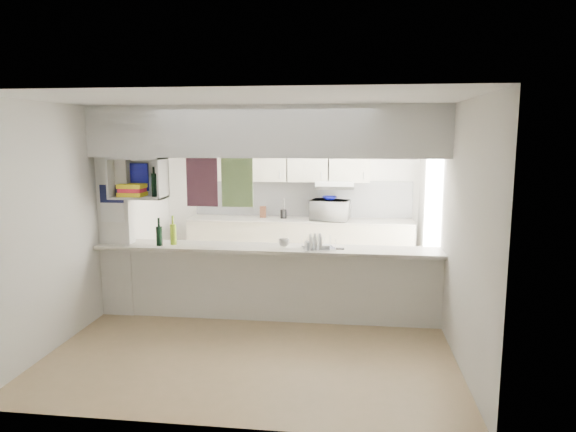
% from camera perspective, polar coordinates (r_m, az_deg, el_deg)
% --- Properties ---
extents(floor, '(4.80, 4.80, 0.00)m').
position_cam_1_polar(floor, '(6.51, -2.36, -11.36)').
color(floor, tan).
rests_on(floor, ground).
extents(ceiling, '(4.80, 4.80, 0.00)m').
position_cam_1_polar(ceiling, '(6.11, -2.52, 12.16)').
color(ceiling, white).
rests_on(ceiling, wall_back).
extents(wall_back, '(4.20, 0.00, 4.20)m').
position_cam_1_polar(wall_back, '(8.53, 0.22, 2.52)').
color(wall_back, silver).
rests_on(wall_back, floor).
extents(wall_left, '(0.00, 4.80, 4.80)m').
position_cam_1_polar(wall_left, '(6.84, -20.07, 0.36)').
color(wall_left, silver).
rests_on(wall_left, floor).
extents(wall_right, '(0.00, 4.80, 4.80)m').
position_cam_1_polar(wall_right, '(6.19, 17.12, -0.35)').
color(wall_right, silver).
rests_on(wall_right, floor).
extents(servery_partition, '(4.20, 0.50, 2.60)m').
position_cam_1_polar(servery_partition, '(6.16, -4.05, 3.36)').
color(servery_partition, silver).
rests_on(servery_partition, floor).
extents(cubby_shelf, '(0.65, 0.35, 0.50)m').
position_cam_1_polar(cubby_shelf, '(6.51, -16.33, 3.77)').
color(cubby_shelf, white).
rests_on(cubby_shelf, bulkhead).
extents(kitchen_run, '(3.60, 0.63, 2.24)m').
position_cam_1_polar(kitchen_run, '(8.32, 1.09, -0.95)').
color(kitchen_run, beige).
rests_on(kitchen_run, floor).
extents(microwave, '(0.65, 0.51, 0.32)m').
position_cam_1_polar(microwave, '(8.16, 4.71, 0.65)').
color(microwave, white).
rests_on(microwave, bench_top).
extents(bowl, '(0.24, 0.24, 0.06)m').
position_cam_1_polar(bowl, '(8.15, 4.63, 1.99)').
color(bowl, '#0C0F8B').
rests_on(bowl, microwave).
extents(dish_rack, '(0.43, 0.37, 0.20)m').
position_cam_1_polar(dish_rack, '(6.11, 3.38, -2.96)').
color(dish_rack, silver).
rests_on(dish_rack, breakfast_bar).
extents(cup, '(0.15, 0.15, 0.10)m').
position_cam_1_polar(cup, '(6.17, -0.45, -2.96)').
color(cup, white).
rests_on(cup, dish_rack).
extents(wine_bottles, '(0.23, 0.16, 0.36)m').
position_cam_1_polar(wine_bottles, '(6.48, -13.35, -2.00)').
color(wine_bottles, black).
rests_on(wine_bottles, breakfast_bar).
extents(plastic_tubs, '(0.49, 0.21, 0.07)m').
position_cam_1_polar(plastic_tubs, '(6.18, 3.18, -3.29)').
color(plastic_tubs, silver).
rests_on(plastic_tubs, breakfast_bar).
extents(utensil_jar, '(0.10, 0.10, 0.14)m').
position_cam_1_polar(utensil_jar, '(8.33, -0.52, 0.23)').
color(utensil_jar, black).
rests_on(utensil_jar, bench_top).
extents(knife_block, '(0.09, 0.08, 0.19)m').
position_cam_1_polar(knife_block, '(8.41, -2.80, 0.45)').
color(knife_block, '#4E2B1B').
rests_on(knife_block, bench_top).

